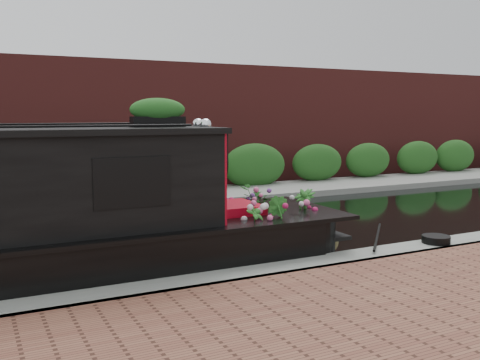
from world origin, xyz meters
name	(u,v)px	position (x,y,z in m)	size (l,w,h in m)	color
ground	(186,237)	(0.00, 0.00, 0.00)	(80.00, 80.00, 0.00)	black
near_bank_coping	(273,285)	(0.00, -3.30, 0.00)	(40.00, 0.60, 0.50)	gray
far_bank_path	(128,204)	(0.00, 4.20, 0.00)	(40.00, 2.40, 0.34)	gray
far_hedge	(119,199)	(0.00, 5.10, 0.00)	(40.00, 1.10, 2.80)	#21511B
far_brick_wall	(102,190)	(0.00, 7.20, 0.00)	(40.00, 1.00, 8.00)	maroon
rope_fender	(324,241)	(1.81, -1.99, 0.15)	(0.30, 0.30, 0.42)	olive
coiled_mooring_rope	(436,239)	(3.10, -3.29, 0.31)	(0.45, 0.45, 0.12)	black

